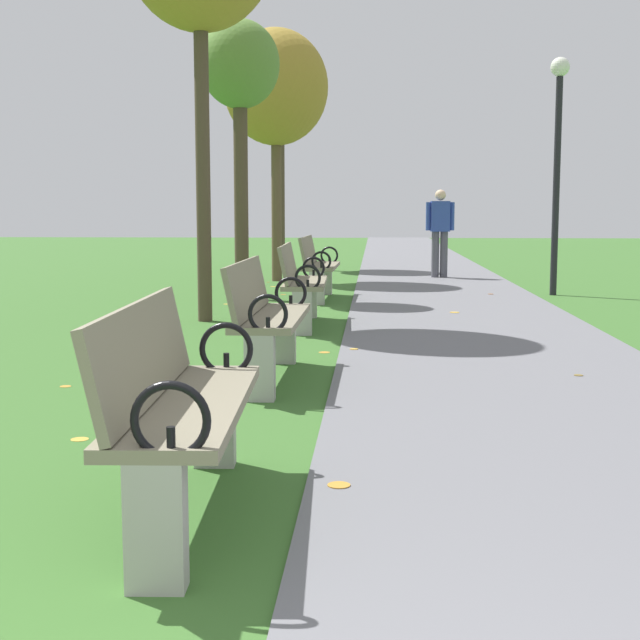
# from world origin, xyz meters

# --- Properties ---
(paved_walkway) EXTENTS (2.69, 44.00, 0.02)m
(paved_walkway) POSITION_xyz_m (1.34, 18.00, 0.01)
(paved_walkway) COLOR slate
(paved_walkway) RESTS_ON ground
(park_bench_2) EXTENTS (0.54, 1.62, 0.90)m
(park_bench_2) POSITION_xyz_m (-0.50, 3.06, 0.49)
(park_bench_2) COLOR gray
(park_bench_2) RESTS_ON ground
(park_bench_3) EXTENTS (0.48, 1.60, 0.90)m
(park_bench_3) POSITION_xyz_m (-0.50, 6.09, 0.49)
(park_bench_3) COLOR gray
(park_bench_3) RESTS_ON ground
(park_bench_4) EXTENTS (0.52, 1.61, 0.90)m
(park_bench_4) POSITION_xyz_m (-0.50, 9.26, 0.49)
(park_bench_4) COLOR gray
(park_bench_4) RESTS_ON ground
(park_bench_5) EXTENTS (0.50, 1.61, 0.90)m
(park_bench_5) POSITION_xyz_m (-0.50, 12.19, 0.49)
(park_bench_5) COLOR gray
(park_bench_5) RESTS_ON ground
(tree_2) EXTENTS (1.12, 1.12, 3.92)m
(tree_2) POSITION_xyz_m (-1.60, 12.27, 3.17)
(tree_2) COLOR #4C3D2D
(tree_2) RESTS_ON ground
(tree_3) EXTENTS (1.84, 1.84, 4.42)m
(tree_3) POSITION_xyz_m (-1.44, 15.46, 3.38)
(tree_3) COLOR brown
(tree_3) RESTS_ON ground
(tree_4) EXTENTS (1.71, 1.71, 4.85)m
(tree_4) POSITION_xyz_m (-1.74, 18.91, 3.86)
(tree_4) COLOR #4C3D2D
(tree_4) RESTS_ON ground
(pedestrian_walking) EXTENTS (0.53, 0.24, 1.62)m
(pedestrian_walking) POSITION_xyz_m (1.51, 16.25, 0.93)
(pedestrian_walking) COLOR #4C4C56
(pedestrian_walking) RESTS_ON paved_walkway
(lamp_post) EXTENTS (0.28, 0.28, 3.48)m
(lamp_post) POSITION_xyz_m (2.99, 13.05, 2.31)
(lamp_post) COLOR black
(lamp_post) RESTS_ON ground
(scattered_leaves) EXTENTS (4.86, 15.59, 0.02)m
(scattered_leaves) POSITION_xyz_m (-0.40, 5.65, 0.01)
(scattered_leaves) COLOR gold
(scattered_leaves) RESTS_ON ground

